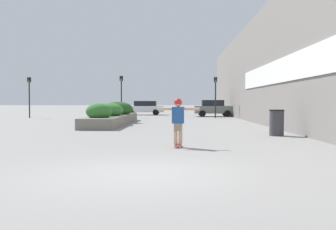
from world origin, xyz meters
The scene contains 12 objects.
ground_plane centered at (0.00, 0.00, 0.00)m, with size 300.00×300.00×0.00m, color gray.
building_wall_right centered at (6.15, 17.85, 3.61)m, with size 0.67×49.04×7.22m.
planter_box centered at (-3.49, 16.57, 0.57)m, with size 2.07×10.92×1.44m.
skateboard centered at (0.68, 4.31, 0.07)m, with size 0.25×0.62×0.09m.
skateboarder centered at (0.68, 4.31, 0.97)m, with size 1.35×0.25×1.44m.
trash_bin centered at (4.82, 8.40, 0.55)m, with size 0.62×0.62×1.10m.
car_leftmost centered at (12.03, 29.77, 0.81)m, with size 3.98×2.05×1.52m.
car_center_left centered at (-2.99, 33.30, 0.79)m, with size 4.31×1.90×1.52m.
car_center_right centered at (4.14, 29.00, 0.82)m, with size 3.81×1.84×1.60m.
traffic_light_left centered at (-4.41, 26.09, 2.54)m, with size 0.28×0.30×3.76m.
traffic_light_right centered at (3.99, 25.83, 2.46)m, with size 0.28×0.30×3.62m.
traffic_light_far_left centered at (-12.51, 25.44, 2.45)m, with size 0.28×0.30×3.60m.
Camera 1 is at (0.68, -7.36, 1.42)m, focal length 40.00 mm.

